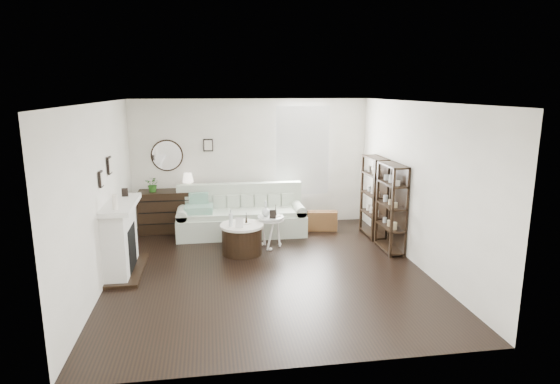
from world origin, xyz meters
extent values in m
plane|color=black|center=(0.00, 0.00, 0.00)|extent=(5.50, 5.50, 0.00)
plane|color=white|center=(0.00, 0.00, 2.70)|extent=(5.50, 5.50, 0.00)
plane|color=silver|center=(0.00, 2.75, 1.35)|extent=(5.00, 0.00, 5.00)
plane|color=silver|center=(0.00, -2.75, 1.35)|extent=(5.00, 0.00, 5.00)
plane|color=silver|center=(-2.50, 0.00, 1.35)|extent=(0.00, 5.50, 5.50)
plane|color=silver|center=(2.50, 0.00, 1.35)|extent=(0.00, 5.50, 5.50)
cube|color=white|center=(1.10, 2.73, 1.60)|extent=(1.00, 0.02, 1.80)
cube|color=silver|center=(1.10, 2.67, 1.60)|extent=(1.15, 0.02, 1.90)
cylinder|color=silver|center=(-1.75, 2.72, 1.55)|extent=(0.60, 0.03, 0.60)
cube|color=black|center=(-0.90, 2.72, 1.75)|extent=(0.20, 0.03, 0.26)
cube|color=white|center=(-2.33, 0.30, 0.55)|extent=(0.34, 1.20, 1.10)
cube|color=black|center=(-2.30, 0.30, 0.40)|extent=(0.30, 0.65, 0.70)
cube|color=white|center=(-2.28, 0.30, 1.12)|extent=(0.44, 1.35, 0.08)
cube|color=black|center=(-2.25, 0.30, 0.03)|extent=(0.50, 1.40, 0.05)
cylinder|color=silver|center=(-2.28, -0.15, 1.27)|extent=(0.08, 0.08, 0.22)
cube|color=black|center=(-2.28, 0.70, 1.23)|extent=(0.10, 0.03, 0.14)
cube|color=black|center=(-2.47, -0.05, 1.60)|extent=(0.03, 0.18, 0.24)
cube|color=black|center=(-2.47, 0.60, 1.70)|extent=(0.03, 0.22, 0.28)
cube|color=black|center=(2.33, 1.55, 0.80)|extent=(0.30, 0.80, 1.60)
cylinder|color=tan|center=(2.31, 1.30, 0.52)|extent=(0.08, 0.08, 0.11)
cylinder|color=tan|center=(2.31, 1.55, 0.52)|extent=(0.08, 0.08, 0.11)
cylinder|color=tan|center=(2.31, 1.80, 0.52)|extent=(0.08, 0.08, 0.11)
cylinder|color=tan|center=(2.31, 1.30, 0.92)|extent=(0.08, 0.08, 0.11)
cylinder|color=tan|center=(2.31, 1.55, 0.92)|extent=(0.08, 0.08, 0.11)
cylinder|color=tan|center=(2.31, 1.80, 0.92)|extent=(0.08, 0.08, 0.11)
cylinder|color=tan|center=(2.31, 1.30, 1.32)|extent=(0.08, 0.08, 0.11)
cylinder|color=tan|center=(2.31, 1.55, 1.32)|extent=(0.08, 0.08, 0.11)
cylinder|color=tan|center=(2.31, 1.80, 1.32)|extent=(0.08, 0.08, 0.11)
cube|color=black|center=(2.33, 0.65, 0.80)|extent=(0.30, 0.80, 1.60)
cylinder|color=tan|center=(2.31, 0.40, 0.52)|extent=(0.08, 0.08, 0.11)
cylinder|color=tan|center=(2.31, 0.65, 0.52)|extent=(0.08, 0.08, 0.11)
cylinder|color=tan|center=(2.31, 0.90, 0.52)|extent=(0.08, 0.08, 0.11)
cylinder|color=tan|center=(2.31, 0.40, 0.92)|extent=(0.08, 0.08, 0.11)
cylinder|color=tan|center=(2.31, 0.65, 0.92)|extent=(0.08, 0.08, 0.11)
cylinder|color=tan|center=(2.31, 0.90, 0.92)|extent=(0.08, 0.08, 0.11)
cylinder|color=tan|center=(2.31, 0.40, 1.32)|extent=(0.08, 0.08, 0.11)
cylinder|color=tan|center=(2.31, 0.65, 1.32)|extent=(0.08, 0.08, 0.11)
cylinder|color=tan|center=(2.31, 0.90, 1.32)|extent=(0.08, 0.08, 0.11)
cube|color=beige|center=(-0.28, 2.00, 0.21)|extent=(2.56, 0.89, 0.41)
cube|color=beige|center=(-0.28, 1.97, 0.46)|extent=(2.22, 0.71, 0.10)
cube|color=beige|center=(-0.28, 2.34, 0.60)|extent=(2.56, 0.20, 0.79)
cube|color=beige|center=(-1.45, 2.00, 0.26)|extent=(0.22, 0.84, 0.51)
cube|color=beige|center=(0.88, 2.00, 0.26)|extent=(0.22, 0.84, 0.51)
cube|color=#227F65|center=(-1.12, 1.95, 0.58)|extent=(0.56, 0.47, 0.14)
cube|color=brown|center=(1.41, 2.04, 0.21)|extent=(0.64, 0.30, 0.41)
cube|color=black|center=(-1.71, 2.47, 0.43)|extent=(1.28, 0.53, 0.85)
cube|color=black|center=(-1.71, 2.19, 0.24)|extent=(1.23, 0.01, 0.02)
cube|color=black|center=(-1.71, 2.19, 0.47)|extent=(1.23, 0.01, 0.02)
cube|color=black|center=(-1.71, 2.19, 0.71)|extent=(1.23, 0.01, 0.01)
imported|color=#275F1B|center=(-2.03, 2.42, 1.01)|extent=(0.35, 0.33, 0.31)
cylinder|color=black|center=(-0.35, 0.88, 0.25)|extent=(0.71, 0.71, 0.50)
cylinder|color=silver|center=(-0.35, 0.88, 0.52)|extent=(0.78, 0.78, 0.04)
cylinder|color=silver|center=(0.20, 1.12, 0.58)|extent=(0.49, 0.49, 0.03)
cylinder|color=white|center=(0.20, 1.12, 0.54)|extent=(0.50, 0.50, 0.02)
cylinder|color=white|center=(0.20, 1.12, 0.28)|extent=(0.04, 0.04, 0.56)
cylinder|color=silver|center=(-0.55, 0.79, 0.69)|extent=(0.07, 0.07, 0.30)
cube|color=silver|center=(-0.41, 0.68, 0.63)|extent=(0.14, 0.07, 0.18)
cube|color=black|center=(0.22, 0.99, 0.68)|extent=(0.12, 0.07, 0.15)
camera|label=1|loc=(-0.88, -7.12, 2.90)|focal=30.00mm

